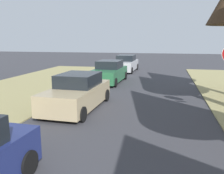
{
  "coord_description": "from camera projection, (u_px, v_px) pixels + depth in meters",
  "views": [
    {
      "loc": [
        1.6,
        3.77,
        3.08
      ],
      "look_at": [
        -0.19,
        11.74,
        1.48
      ],
      "focal_mm": 39.13,
      "sensor_mm": 36.0,
      "label": 1
    }
  ],
  "objects": [
    {
      "name": "parked_sedan_tan",
      "position": [
        78.0,
        93.0,
        10.94
      ],
      "size": [
        2.08,
        4.46,
        1.57
      ],
      "color": "tan",
      "rests_on": "ground"
    },
    {
      "name": "parked_sedan_silver",
      "position": [
        126.0,
        64.0,
        23.88
      ],
      "size": [
        2.08,
        4.46,
        1.57
      ],
      "color": "#BCBCC1",
      "rests_on": "ground"
    },
    {
      "name": "parked_sedan_green",
      "position": [
        109.0,
        72.0,
        17.68
      ],
      "size": [
        2.08,
        4.46,
        1.57
      ],
      "color": "#28663D",
      "rests_on": "ground"
    }
  ]
}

